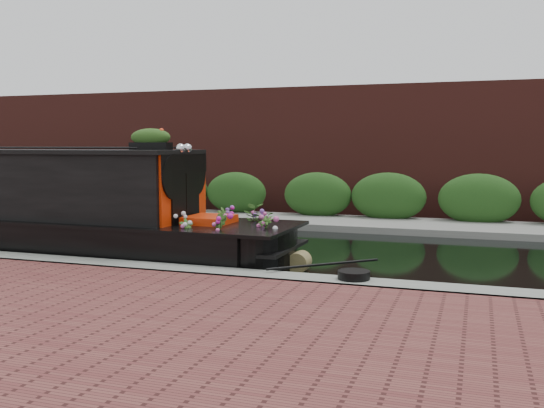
% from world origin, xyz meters
% --- Properties ---
extents(ground, '(80.00, 80.00, 0.00)m').
position_xyz_m(ground, '(0.00, 0.00, 0.00)').
color(ground, black).
rests_on(ground, ground).
extents(near_bank_coping, '(40.00, 0.60, 0.50)m').
position_xyz_m(near_bank_coping, '(0.00, -3.30, 0.00)').
color(near_bank_coping, gray).
rests_on(near_bank_coping, ground).
extents(far_bank_path, '(40.00, 2.40, 0.34)m').
position_xyz_m(far_bank_path, '(0.00, 4.20, 0.00)').
color(far_bank_path, gray).
rests_on(far_bank_path, ground).
extents(far_hedge, '(40.00, 1.10, 2.80)m').
position_xyz_m(far_hedge, '(0.00, 5.10, 0.00)').
color(far_hedge, '#204717').
rests_on(far_hedge, ground).
extents(far_brick_wall, '(40.00, 1.00, 8.00)m').
position_xyz_m(far_brick_wall, '(0.00, 7.20, 0.00)').
color(far_brick_wall, '#55221C').
rests_on(far_brick_wall, ground).
extents(narrowboat, '(11.54, 2.23, 2.70)m').
position_xyz_m(narrowboat, '(-4.47, -1.85, 0.80)').
color(narrowboat, black).
rests_on(narrowboat, ground).
extents(rope_fender, '(0.36, 0.36, 0.36)m').
position_xyz_m(rope_fender, '(1.66, -1.85, 0.18)').
color(rope_fender, olive).
rests_on(rope_fender, ground).
extents(coiled_mooring_rope, '(0.47, 0.47, 0.12)m').
position_xyz_m(coiled_mooring_rope, '(2.87, -3.18, 0.31)').
color(coiled_mooring_rope, black).
rests_on(coiled_mooring_rope, near_bank_coping).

